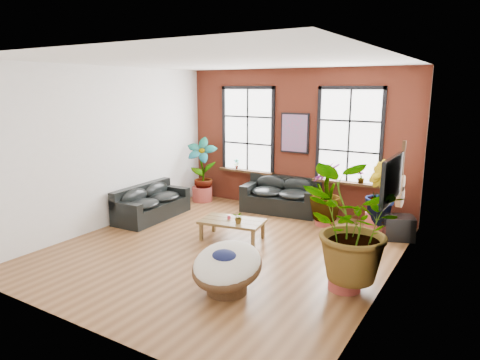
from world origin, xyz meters
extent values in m
cube|color=brown|center=(0.00, 0.00, -0.01)|extent=(6.00, 6.50, 0.02)
cube|color=white|center=(0.00, 0.00, 3.51)|extent=(6.00, 6.50, 0.02)
cube|color=#4B1B11|center=(0.00, 3.26, 1.75)|extent=(6.00, 0.02, 3.50)
cube|color=silver|center=(0.00, -3.26, 1.75)|extent=(6.00, 0.02, 3.50)
cube|color=silver|center=(-3.01, 0.00, 1.75)|extent=(0.02, 6.50, 3.50)
cube|color=silver|center=(3.01, 0.00, 1.75)|extent=(0.02, 6.50, 3.50)
cube|color=white|center=(-1.35, 3.20, 1.95)|extent=(1.40, 0.02, 2.10)
cube|color=black|center=(-1.35, 3.13, 0.87)|extent=(1.60, 0.22, 0.06)
cube|color=white|center=(1.35, 3.20, 1.95)|extent=(1.40, 0.02, 2.10)
cube|color=black|center=(1.35, 3.13, 0.87)|extent=(1.60, 0.22, 0.06)
cube|color=black|center=(-0.18, 2.86, 0.21)|extent=(1.98, 1.13, 0.43)
cube|color=black|center=(-0.22, 3.21, 0.65)|extent=(1.90, 0.44, 0.44)
cube|color=black|center=(-1.00, 2.77, 0.54)|extent=(0.33, 0.94, 0.22)
cube|color=black|center=(0.65, 2.96, 0.54)|extent=(0.33, 0.94, 0.22)
ellipsoid|color=black|center=(-0.53, 2.77, 0.49)|extent=(0.87, 0.86, 0.24)
ellipsoid|color=black|center=(-0.56, 3.03, 0.65)|extent=(0.81, 0.33, 0.42)
ellipsoid|color=black|center=(0.19, 2.85, 0.49)|extent=(0.87, 0.86, 0.24)
ellipsoid|color=black|center=(0.16, 3.11, 0.65)|extent=(0.81, 0.33, 0.42)
cube|color=black|center=(-2.56, 0.80, 0.19)|extent=(0.92, 2.00, 0.38)
cube|color=black|center=(-2.87, 0.78, 0.58)|extent=(0.30, 1.97, 0.39)
cube|color=black|center=(-2.52, -0.08, 0.48)|extent=(0.83, 0.24, 0.20)
cube|color=black|center=(-2.61, 1.68, 0.48)|extent=(0.83, 0.24, 0.20)
ellipsoid|color=black|center=(-2.50, 0.41, 0.44)|extent=(0.73, 0.89, 0.22)
ellipsoid|color=black|center=(-2.73, 0.40, 0.58)|extent=(0.26, 0.87, 0.38)
ellipsoid|color=black|center=(-2.54, 1.19, 0.44)|extent=(0.73, 0.89, 0.22)
ellipsoid|color=black|center=(-2.77, 1.18, 0.58)|extent=(0.26, 0.87, 0.38)
cube|color=brown|center=(-0.15, 0.54, 0.38)|extent=(1.37, 0.92, 0.05)
cube|color=black|center=(-0.13, 0.42, 0.41)|extent=(1.25, 0.21, 0.00)
cube|color=black|center=(-0.17, 0.66, 0.41)|extent=(1.25, 0.21, 0.00)
cube|color=brown|center=(-0.66, 0.17, 0.18)|extent=(0.07, 0.07, 0.35)
cube|color=brown|center=(0.45, 0.35, 0.18)|extent=(0.07, 0.07, 0.35)
cube|color=brown|center=(-0.75, 0.74, 0.18)|extent=(0.07, 0.07, 0.35)
cube|color=brown|center=(0.36, 0.92, 0.18)|extent=(0.07, 0.07, 0.35)
cylinder|color=#BC2F43|center=(-0.25, 0.57, 0.45)|extent=(0.08, 0.08, 0.08)
cylinder|color=#482E19|center=(1.02, -1.45, 0.12)|extent=(0.65, 0.65, 0.25)
torus|color=#482E19|center=(1.02, -1.45, 0.41)|extent=(1.13, 1.13, 0.49)
ellipsoid|color=beige|center=(1.02, -1.45, 0.47)|extent=(1.09, 1.15, 0.66)
ellipsoid|color=#141940|center=(1.02, -1.50, 0.60)|extent=(0.43, 0.35, 0.19)
cube|color=black|center=(0.00, 3.19, 1.95)|extent=(0.74, 0.04, 0.98)
cube|color=#0C7F8C|center=(0.00, 3.16, 1.95)|extent=(0.66, 0.02, 0.90)
cube|color=black|center=(2.95, 0.30, 1.65)|extent=(0.06, 1.25, 0.72)
cube|color=black|center=(2.92, 0.30, 1.65)|extent=(0.01, 1.15, 0.62)
cylinder|color=#B27F4C|center=(2.90, 1.35, 1.13)|extent=(0.09, 0.38, 0.38)
cylinder|color=#B27F4C|center=(2.90, 1.35, 1.38)|extent=(0.09, 0.30, 0.30)
cylinder|color=black|center=(2.90, 1.35, 1.13)|extent=(0.09, 0.11, 0.11)
cube|color=black|center=(2.90, 1.35, 1.75)|extent=(0.04, 0.05, 0.55)
cube|color=black|center=(2.90, 1.35, 2.07)|extent=(0.06, 0.06, 0.14)
cube|color=black|center=(2.75, 2.34, 0.24)|extent=(0.72, 0.66, 0.48)
cylinder|color=#9E3B33|center=(-2.47, 2.67, 0.20)|extent=(0.71, 0.71, 0.40)
cylinder|color=#9E3B33|center=(2.25, 2.64, 0.20)|extent=(0.64, 0.64, 0.40)
cylinder|color=#9E3B33|center=(2.51, -0.42, 0.18)|extent=(0.50, 0.50, 0.37)
cylinder|color=#9E3B33|center=(1.13, 2.43, 0.16)|extent=(0.45, 0.45, 0.33)
imported|color=#1B5416|center=(-2.45, 2.65, 0.94)|extent=(0.98, 0.82, 1.59)
imported|color=#1B5416|center=(2.24, 2.65, 0.84)|extent=(0.91, 0.96, 1.38)
imported|color=#1B5416|center=(2.52, -0.43, 1.01)|extent=(1.72, 1.55, 1.70)
imported|color=#1B5416|center=(1.14, 2.40, 0.78)|extent=(0.98, 0.98, 1.29)
imported|color=#1B5416|center=(0.07, 0.44, 0.53)|extent=(0.23, 0.20, 0.25)
imported|color=#1B5416|center=(-1.65, 3.13, 1.04)|extent=(0.17, 0.17, 0.27)
imported|color=#1B5416|center=(1.70, 3.13, 1.04)|extent=(0.19, 0.19, 0.27)
camera|label=1|loc=(4.31, -6.47, 3.05)|focal=32.00mm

